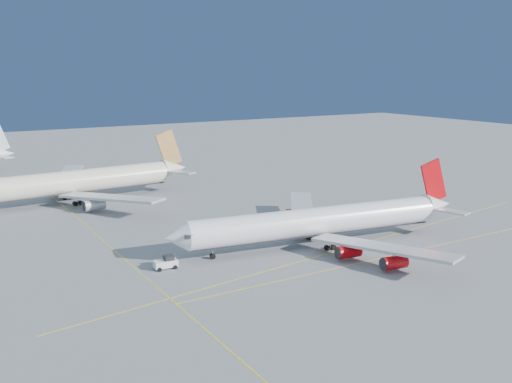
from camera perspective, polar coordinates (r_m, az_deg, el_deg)
name	(u,v)px	position (r m, az deg, el deg)	size (l,w,h in m)	color
ground	(332,239)	(116.54, 7.59, -4.74)	(500.00, 500.00, 0.00)	slate
taxiway_lines	(253,242)	(113.47, -0.27, -5.09)	(118.86, 140.00, 0.02)	yellow
airliner_virgin	(323,221)	(111.65, 6.70, -2.97)	(62.63, 55.80, 15.47)	white
airliner_etihad	(73,182)	(153.50, -17.84, 0.89)	(66.00, 60.80, 17.22)	beige
pushback_tug	(166,263)	(99.96, -8.98, -7.03)	(4.12, 2.68, 2.25)	white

